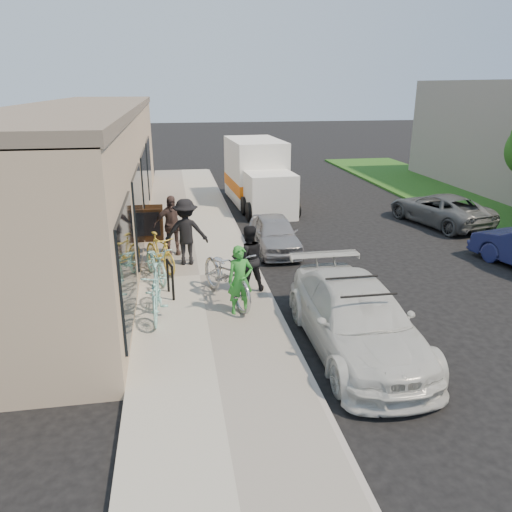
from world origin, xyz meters
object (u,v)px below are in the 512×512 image
tandem_bike (227,275)px  bystander_b (171,225)px  sandwich_board (152,224)px  bike_rack (170,276)px  woman_rider (240,280)px  cruiser_bike_c (160,252)px  moving_truck (258,177)px  cruiser_bike_b (156,262)px  bystander_a (186,232)px  sedan_silver (275,233)px  man_standing (248,258)px  cruiser_bike_a (156,292)px  sedan_white (356,318)px  far_car_gray (440,209)px

tandem_bike → bystander_b: 3.72m
sandwich_board → bike_rack: bearing=-79.1°
woman_rider → bystander_b: (-1.39, 4.22, 0.11)m
cruiser_bike_c → moving_truck: bearing=36.2°
cruiser_bike_b → bystander_a: bearing=34.6°
sandwich_board → tandem_bike: 5.20m
bike_rack → sedan_silver: (3.14, 3.34, -0.12)m
tandem_bike → cruiser_bike_c: tandem_bike is taller
woman_rider → cruiser_bike_c: woman_rider is taller
bystander_b → tandem_bike: bearing=-78.0°
tandem_bike → man_standing: 0.77m
cruiser_bike_a → cruiser_bike_c: 2.79m
sedan_white → cruiser_bike_a: (-3.73, 1.80, 0.03)m
tandem_bike → man_standing: size_ratio=1.46×
tandem_bike → woman_rider: bearing=-92.2°
sandwich_board → cruiser_bike_b: bearing=-82.6°
man_standing → bystander_b: 3.49m
cruiser_bike_b → bystander_a: (0.80, 1.01, 0.46)m
far_car_gray → cruiser_bike_a: (-9.92, -6.35, 0.13)m
moving_truck → far_car_gray: (5.93, -4.18, -0.61)m
man_standing → cruiser_bike_c: man_standing is taller
bystander_b → sedan_silver: bearing=-1.3°
sedan_silver → sandwich_board: bearing=164.0°
man_standing → sedan_silver: bearing=-117.7°
sedan_white → moving_truck: (0.26, 12.34, 0.52)m
sedan_silver → bystander_a: size_ratio=1.75×
far_car_gray → cruiser_bike_c: (-9.87, -3.57, 0.09)m
man_standing → cruiser_bike_a: 2.39m
cruiser_bike_a → bystander_a: bearing=78.0°
moving_truck → bike_rack: bearing=-114.3°
woman_rider → bystander_b: 4.44m
sedan_white → cruiser_bike_a: size_ratio=2.52×
sedan_white → man_standing: size_ratio=2.81×
cruiser_bike_c → tandem_bike: bearing=-82.7°
moving_truck → bystander_b: moving_truck is taller
far_car_gray → man_standing: (-7.80, -5.28, 0.39)m
far_car_gray → cruiser_bike_a: cruiser_bike_a is taller
woman_rider → man_standing: 1.25m
far_car_gray → tandem_bike: size_ratio=1.73×
bystander_a → sedan_white: bearing=125.1°
far_car_gray → cruiser_bike_a: 11.78m
sedan_silver → woman_rider: (-1.68, -4.49, 0.36)m
moving_truck → cruiser_bike_a: 11.27m
cruiser_bike_b → cruiser_bike_c: cruiser_bike_c is taller
sedan_white → sedan_silver: (-0.29, 6.17, -0.12)m
bike_rack → woman_rider: 1.88m
cruiser_bike_a → cruiser_bike_b: bearing=92.5°
sedan_white → cruiser_bike_a: sedan_white is taller
bystander_a → bystander_b: (-0.38, 0.89, -0.04)m
sedan_white → bystander_a: 5.83m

